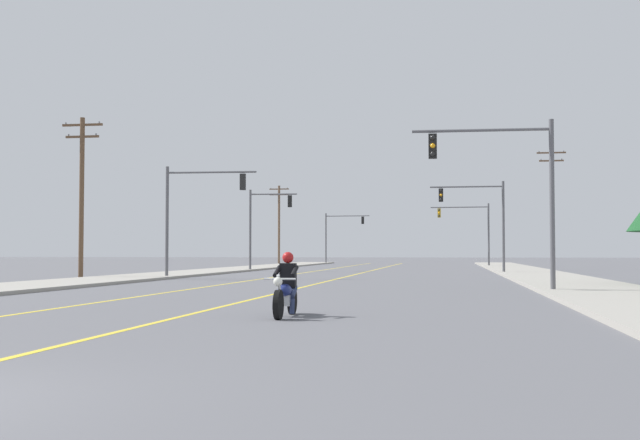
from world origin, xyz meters
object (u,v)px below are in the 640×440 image
at_px(traffic_signal_near_right, 511,178).
at_px(traffic_signal_mid_right, 482,212).
at_px(motorcycle_with_rider, 286,291).
at_px(traffic_signal_far_left, 339,230).
at_px(traffic_signal_mid_left, 263,218).
at_px(utility_pole_right_far, 552,204).
at_px(utility_pole_left_near, 82,191).
at_px(utility_pole_left_far, 279,222).
at_px(traffic_signal_near_left, 193,204).
at_px(traffic_signal_far_right, 471,224).

relative_size(traffic_signal_near_right, traffic_signal_mid_right, 1.00).
xyz_separation_m(motorcycle_with_rider, traffic_signal_mid_right, (5.81, 36.89, 3.52)).
distance_m(motorcycle_with_rider, traffic_signal_far_left, 79.90).
distance_m(traffic_signal_mid_left, traffic_signal_far_left, 37.68).
xyz_separation_m(traffic_signal_mid_right, traffic_signal_mid_left, (-16.16, 4.65, -0.08)).
bearing_deg(utility_pole_right_far, traffic_signal_far_left, 125.37).
bearing_deg(motorcycle_with_rider, utility_pole_left_near, 124.99).
height_order(traffic_signal_mid_left, utility_pole_left_near, utility_pole_left_near).
relative_size(motorcycle_with_rider, utility_pole_left_far, 0.24).
relative_size(traffic_signal_mid_left, traffic_signal_far_left, 1.00).
distance_m(traffic_signal_far_left, utility_pole_left_near, 56.47).
distance_m(traffic_signal_mid_left, utility_pole_right_far, 23.36).
distance_m(traffic_signal_near_left, traffic_signal_far_right, 40.54).
distance_m(traffic_signal_far_left, utility_pole_left_far, 9.19).
height_order(traffic_signal_mid_right, utility_pole_left_near, utility_pole_left_near).
height_order(traffic_signal_mid_left, traffic_signal_far_left, same).
relative_size(traffic_signal_near_left, traffic_signal_mid_right, 1.00).
xyz_separation_m(traffic_signal_mid_left, traffic_signal_far_left, (0.57, 37.68, 0.12)).
xyz_separation_m(traffic_signal_far_left, utility_pole_left_far, (-5.98, -6.93, 0.80)).
height_order(traffic_signal_near_right, traffic_signal_mid_left, same).
distance_m(traffic_signal_near_left, traffic_signal_mid_right, 20.28).
relative_size(traffic_signal_near_left, utility_pole_right_far, 0.63).
xyz_separation_m(traffic_signal_near_left, traffic_signal_mid_left, (-0.01, 16.92, -0.09)).
bearing_deg(utility_pole_left_near, traffic_signal_mid_left, 72.47).
distance_m(traffic_signal_mid_right, traffic_signal_mid_left, 16.82).
height_order(traffic_signal_mid_right, traffic_signal_far_right, same).
bearing_deg(utility_pole_left_near, utility_pole_right_far, 42.49).
bearing_deg(utility_pole_left_far, traffic_signal_mid_right, -58.64).
bearing_deg(utility_pole_right_far, motorcycle_with_rider, -103.63).
height_order(traffic_signal_near_right, traffic_signal_near_left, same).
relative_size(traffic_signal_far_right, utility_pole_left_far, 0.68).
height_order(motorcycle_with_rider, traffic_signal_near_left, traffic_signal_near_left).
xyz_separation_m(motorcycle_with_rider, traffic_signal_mid_left, (-10.36, 41.54, 3.43)).
relative_size(utility_pole_left_near, utility_pole_right_far, 0.89).
bearing_deg(motorcycle_with_rider, traffic_signal_far_left, 97.05).
xyz_separation_m(motorcycle_with_rider, traffic_signal_far_left, (-9.79, 79.22, 3.55)).
height_order(motorcycle_with_rider, traffic_signal_far_right, traffic_signal_far_right).
relative_size(traffic_signal_near_right, utility_pole_right_far, 0.63).
bearing_deg(traffic_signal_far_left, utility_pole_left_near, -96.49).
xyz_separation_m(utility_pole_left_near, utility_pole_right_far, (28.00, 25.65, 0.54)).
height_order(traffic_signal_far_left, utility_pole_left_near, utility_pole_left_near).
bearing_deg(utility_pole_right_far, traffic_signal_near_left, -132.56).
distance_m(traffic_signal_near_right, utility_pole_left_near, 24.87).
xyz_separation_m(traffic_signal_near_right, utility_pole_left_near, (-22.01, 11.56, 0.66)).
relative_size(traffic_signal_near_right, traffic_signal_mid_left, 1.00).
distance_m(motorcycle_with_rider, utility_pole_left_near, 28.52).
height_order(traffic_signal_near_left, traffic_signal_far_right, same).
bearing_deg(motorcycle_with_rider, traffic_signal_near_right, 63.22).
relative_size(traffic_signal_far_right, utility_pole_left_near, 0.70).
bearing_deg(traffic_signal_near_left, traffic_signal_near_right, -38.94).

